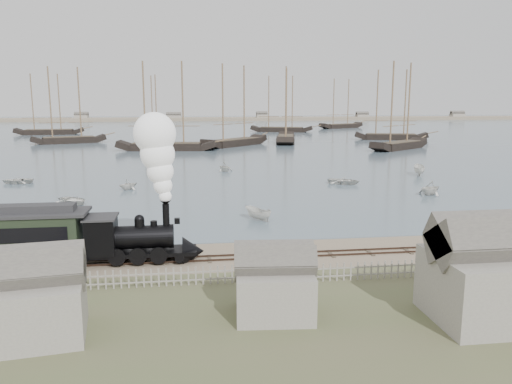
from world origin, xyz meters
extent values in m
plane|color=gray|center=(0.00, 0.00, 0.00)|extent=(600.00, 600.00, 0.00)
cube|color=#485D68|center=(0.00, 170.00, 0.03)|extent=(600.00, 336.00, 0.06)
cube|color=#3B2920|center=(0.00, -2.50, 0.10)|extent=(120.00, 0.08, 0.12)
cube|color=#3B2920|center=(0.00, -1.50, 0.10)|extent=(120.00, 0.08, 0.12)
cube|color=#3B2F25|center=(0.00, -2.00, 0.03)|extent=(120.00, 1.80, 0.06)
cube|color=tan|center=(0.00, 250.00, 0.00)|extent=(500.00, 20.00, 1.80)
cube|color=black|center=(-5.60, -2.00, 0.75)|extent=(7.35, 2.16, 0.27)
cylinder|color=black|center=(-6.04, -2.00, 1.84)|extent=(4.54, 1.62, 1.62)
cube|color=black|center=(-8.42, -2.00, 2.05)|extent=(1.95, 2.38, 2.49)
cube|color=#2B2B2D|center=(-8.42, -2.00, 3.35)|extent=(2.16, 2.60, 0.13)
cylinder|color=black|center=(-3.98, -2.00, 3.30)|extent=(0.48, 0.48, 1.73)
sphere|color=black|center=(-5.82, -2.00, 3.10)|extent=(0.69, 0.69, 0.69)
cone|color=black|center=(-2.14, -2.00, 0.65)|extent=(1.51, 2.16, 2.16)
cube|color=black|center=(-3.22, -2.00, 2.92)|extent=(0.38, 0.38, 0.38)
imported|color=silver|center=(-14.96, 0.68, 0.35)|extent=(2.43, 3.38, 0.69)
imported|color=silver|center=(-14.99, 19.34, 0.48)|extent=(4.84, 4.90, 0.83)
imported|color=silver|center=(-10.04, 27.65, 0.76)|extent=(3.47, 3.51, 1.40)
imported|color=silver|center=(4.07, 9.15, 0.67)|extent=(3.22, 2.91, 1.22)
imported|color=silver|center=(18.53, 28.10, 0.51)|extent=(4.83, 5.29, 0.90)
imported|color=silver|center=(26.43, 19.13, 0.92)|extent=(3.93, 4.14, 1.71)
imported|color=silver|center=(32.31, 34.40, 0.85)|extent=(4.37, 2.89, 1.58)
imported|color=silver|center=(-25.65, 34.68, 0.48)|extent=(3.02, 4.13, 0.84)
imported|color=silver|center=(3.40, 42.52, 0.81)|extent=(3.72, 3.60, 1.50)
camera|label=1|loc=(-2.31, -36.53, 11.26)|focal=35.00mm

